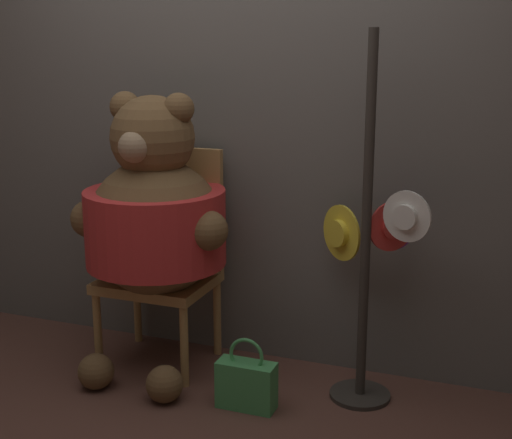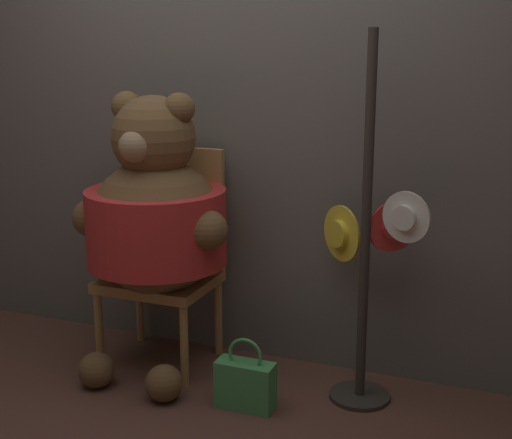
{
  "view_description": "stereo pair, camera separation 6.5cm",
  "coord_description": "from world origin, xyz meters",
  "px_view_note": "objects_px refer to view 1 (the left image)",
  "views": [
    {
      "loc": [
        1.32,
        -2.54,
        1.59
      ],
      "look_at": [
        0.21,
        0.41,
        0.81
      ],
      "focal_mm": 50.0,
      "sensor_mm": 36.0,
      "label": 1
    },
    {
      "loc": [
        1.38,
        -2.51,
        1.59
      ],
      "look_at": [
        0.21,
        0.41,
        0.81
      ],
      "focal_mm": 50.0,
      "sensor_mm": 36.0,
      "label": 2
    }
  ],
  "objects_px": {
    "teddy_bear": "(155,218)",
    "hat_display_rack": "(371,253)",
    "chair": "(166,252)",
    "handbag_on_ground": "(246,383)"
  },
  "relations": [
    {
      "from": "teddy_bear",
      "to": "hat_display_rack",
      "type": "distance_m",
      "value": 1.04
    },
    {
      "from": "teddy_bear",
      "to": "hat_display_rack",
      "type": "height_order",
      "value": "hat_display_rack"
    },
    {
      "from": "teddy_bear",
      "to": "chair",
      "type": "bearing_deg",
      "value": 102.46
    },
    {
      "from": "chair",
      "to": "hat_display_rack",
      "type": "distance_m",
      "value": 1.07
    },
    {
      "from": "hat_display_rack",
      "to": "handbag_on_ground",
      "type": "xyz_separation_m",
      "value": [
        -0.47,
        -0.31,
        -0.57
      ]
    },
    {
      "from": "teddy_bear",
      "to": "handbag_on_ground",
      "type": "xyz_separation_m",
      "value": [
        0.55,
        -0.21,
        -0.66
      ]
    },
    {
      "from": "chair",
      "to": "teddy_bear",
      "type": "relative_size",
      "value": 0.79
    },
    {
      "from": "chair",
      "to": "hat_display_rack",
      "type": "height_order",
      "value": "hat_display_rack"
    },
    {
      "from": "chair",
      "to": "teddy_bear",
      "type": "distance_m",
      "value": 0.28
    },
    {
      "from": "chair",
      "to": "hat_display_rack",
      "type": "bearing_deg",
      "value": -3.44
    }
  ]
}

